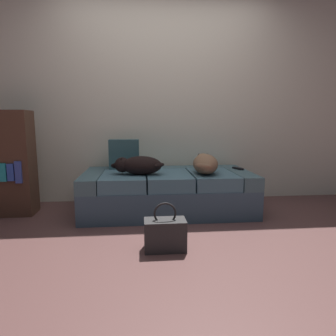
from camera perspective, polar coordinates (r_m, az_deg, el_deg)
ground_plane at (r=2.42m, az=2.17°, el=-15.03°), size 10.00×10.00×0.00m
back_wall at (r=3.75m, az=-0.94°, el=15.32°), size 6.40×0.10×2.80m
couch at (r=3.26m, az=-0.09°, el=-4.60°), size 1.81×0.91×0.44m
dog_dark at (r=3.05m, az=-5.80°, el=0.53°), size 0.57×0.29×0.19m
dog_tan at (r=3.14m, az=7.14°, el=0.91°), size 0.30×0.61×0.21m
tv_remote at (r=3.48m, az=13.38°, el=-0.06°), size 0.10×0.16×0.02m
throw_pillow at (r=3.43m, az=-8.49°, el=2.65°), size 0.34×0.13×0.34m
handbag at (r=2.32m, az=-0.58°, el=-12.67°), size 0.32×0.18×0.38m
bookshelf at (r=3.53m, az=-29.03°, el=0.76°), size 0.56×0.30×1.10m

